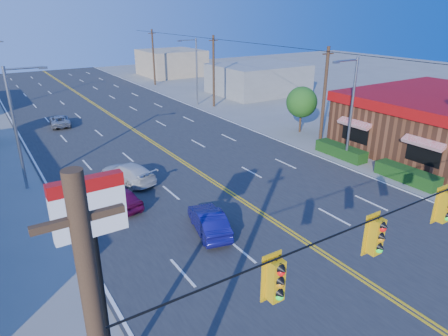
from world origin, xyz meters
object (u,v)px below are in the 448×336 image
car_blue (209,222)px  car_white (128,174)px  pizza_hut_sign (94,247)px  kfc (440,121)px  car_magenta (119,198)px  car_silver (60,121)px

car_blue → car_white: bearing=-67.6°
pizza_hut_sign → car_blue: pizza_hut_sign is taller
kfc → car_white: 25.93m
car_magenta → car_silver: (0.95, 20.83, -0.10)m
car_magenta → car_white: bearing=-128.5°
car_magenta → car_blue: car_blue is taller
kfc → pizza_hut_sign: pizza_hut_sign is taller
car_white → kfc: bearing=146.2°
car_blue → kfc: bearing=-162.3°
car_white → car_silver: 17.57m
kfc → pizza_hut_sign: size_ratio=2.38×
car_silver → pizza_hut_sign: bearing=87.8°
car_blue → car_silver: bearing=-71.5°
kfc → car_white: kfc is taller
pizza_hut_sign → car_magenta: 13.40m
car_magenta → car_blue: (3.07, -5.44, 0.01)m
car_magenta → car_blue: bearing=109.3°
kfc → car_magenta: size_ratio=4.29×
pizza_hut_sign → kfc: bearing=14.5°
car_magenta → kfc: bearing=161.6°
car_blue → car_silver: 26.36m
kfc → pizza_hut_sign: (-30.90, -8.00, 2.80)m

